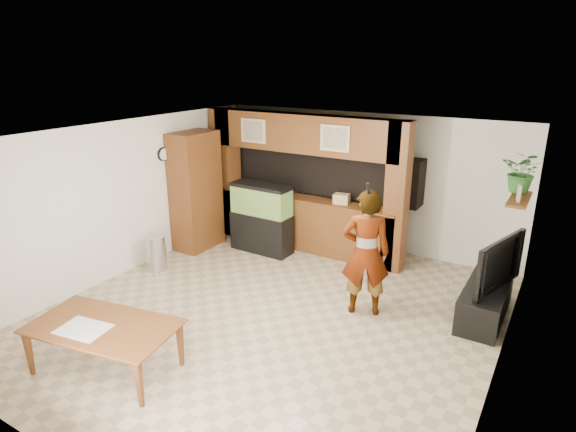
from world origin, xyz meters
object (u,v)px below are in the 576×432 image
Objects in this scene: aquarium at (262,219)px; person at (366,253)px; pantry_cabinet at (196,191)px; television at (491,261)px; dining_table at (104,349)px.

aquarium is 2.86m from person.
pantry_cabinet reaches higher than television.
pantry_cabinet is 5.36m from television.
aquarium is 0.77× the size of dining_table.
person is at bearing -23.29° from aquarium.
pantry_cabinet is at bearing 106.67° from television.
television is at bearing 0.32° from pantry_cabinet.
pantry_cabinet is 3.87m from person.
television is at bearing -4.45° from aquarium.
television is (5.35, 0.03, -0.26)m from pantry_cabinet.
pantry_cabinet is 1.31× the size of dining_table.
dining_table is at bearing 151.66° from television.
pantry_cabinet is at bearing -35.69° from person.
person reaches higher than television.
television is 5.19m from dining_table.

